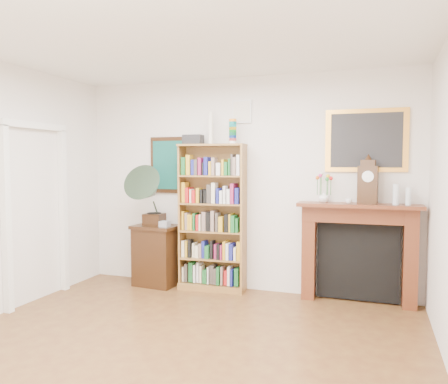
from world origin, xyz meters
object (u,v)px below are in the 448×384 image
cd_stack (165,224)px  flower_vase (324,197)px  fireplace (358,244)px  gramophone (149,192)px  bottle_left (396,194)px  bookshelf (212,209)px  bottle_right (408,196)px  teacup (349,201)px  side_cabinet (157,255)px  mantel_clock (368,183)px

cd_stack → flower_vase: size_ratio=0.89×
fireplace → gramophone: (-2.70, -0.23, 0.58)m
gramophone → bottle_left: size_ratio=3.44×
gramophone → flower_vase: bearing=1.9°
bookshelf → bottle_right: bearing=-4.5°
gramophone → teacup: 2.59m
bookshelf → flower_vase: 1.45m
cd_stack → bottle_right: bearing=3.6°
side_cabinet → gramophone: bearing=-116.6°
mantel_clock → bottle_right: bearing=8.2°
flower_vase → teacup: flower_vase is taller
mantel_clock → teacup: mantel_clock is taller
side_cabinet → teacup: teacup is taller
teacup → bottle_right: size_ratio=0.40×
mantel_clock → flower_vase: size_ratio=3.82×
cd_stack → mantel_clock: bearing=4.1°
gramophone → mantel_clock: (2.79, 0.17, 0.16)m
cd_stack → flower_vase: flower_vase is taller
bottle_left → cd_stack: bearing=-176.4°
fireplace → bottle_left: bottle_left is taller
mantel_clock → fireplace: bearing=156.3°
fireplace → bookshelf: bearing=-178.6°
bookshelf → side_cabinet: (-0.80, -0.06, -0.66)m
cd_stack → bottle_right: (2.99, 0.19, 0.43)m
gramophone → flower_vase: 2.30m
bookshelf → flower_vase: bookshelf is taller
fireplace → cd_stack: bearing=-175.3°
bookshelf → mantel_clock: bookshelf is taller
bookshelf → teacup: 1.74m
cd_stack → flower_vase: bearing=6.0°
teacup → bottle_left: size_ratio=0.33×
cd_stack → bottle_left: 2.90m
cd_stack → gramophone: bearing=176.3°
flower_vase → teacup: bearing=-13.5°
bookshelf → bottle_right: bookshelf is taller
bottle_left → fireplace: bearing=170.9°
flower_vase → bottle_left: size_ratio=0.56×
bookshelf → gramophone: size_ratio=2.69×
flower_vase → teacup: size_ratio=1.70×
side_cabinet → cd_stack: (0.18, -0.11, 0.45)m
side_cabinet → cd_stack: size_ratio=6.91×
cd_stack → teacup: bearing=3.5°
bookshelf → mantel_clock: size_ratio=4.31×
mantel_clock → bottle_right: mantel_clock is taller
mantel_clock → teacup: bearing=-160.8°
gramophone → cd_stack: bearing=-6.7°
fireplace → mantel_clock: (0.10, -0.06, 0.74)m
cd_stack → bottle_left: size_ratio=0.50×
fireplace → gramophone: size_ratio=1.73×
side_cabinet → fireplace: fireplace is taller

